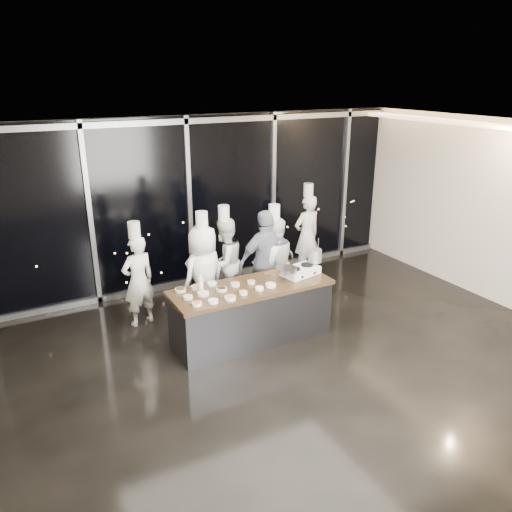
{
  "coord_description": "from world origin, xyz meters",
  "views": [
    {
      "loc": [
        -3.17,
        -5.18,
        3.87
      ],
      "look_at": [
        0.24,
        1.2,
        1.23
      ],
      "focal_mm": 35.0,
      "sensor_mm": 36.0,
      "label": 1
    }
  ],
  "objects_px": {
    "chef_right": "(274,263)",
    "chef_left": "(204,275)",
    "stock_pot": "(315,256)",
    "frying_pan": "(286,269)",
    "demo_counter": "(251,312)",
    "guest": "(266,261)",
    "chef_far_left": "(138,279)",
    "chef_center": "(225,262)",
    "stove": "(300,271)",
    "chef_side": "(307,235)"
  },
  "relations": [
    {
      "from": "demo_counter",
      "to": "frying_pan",
      "type": "height_order",
      "value": "frying_pan"
    },
    {
      "from": "chef_right",
      "to": "chef_left",
      "type": "bearing_deg",
      "value": 1.93
    },
    {
      "from": "frying_pan",
      "to": "chef_left",
      "type": "xyz_separation_m",
      "value": [
        -0.99,
        0.9,
        -0.22
      ]
    },
    {
      "from": "stove",
      "to": "stock_pot",
      "type": "bearing_deg",
      "value": -0.19
    },
    {
      "from": "stock_pot",
      "to": "frying_pan",
      "type": "bearing_deg",
      "value": -168.9
    },
    {
      "from": "stock_pot",
      "to": "chef_far_left",
      "type": "distance_m",
      "value": 2.86
    },
    {
      "from": "demo_counter",
      "to": "guest",
      "type": "height_order",
      "value": "guest"
    },
    {
      "from": "guest",
      "to": "demo_counter",
      "type": "bearing_deg",
      "value": 48.78
    },
    {
      "from": "demo_counter",
      "to": "guest",
      "type": "relative_size",
      "value": 1.38
    },
    {
      "from": "demo_counter",
      "to": "frying_pan",
      "type": "xyz_separation_m",
      "value": [
        0.58,
        -0.04,
        0.61
      ]
    },
    {
      "from": "chef_right",
      "to": "guest",
      "type": "bearing_deg",
      "value": 15.61
    },
    {
      "from": "demo_counter",
      "to": "chef_side",
      "type": "xyz_separation_m",
      "value": [
        2.2,
        1.82,
        0.4
      ]
    },
    {
      "from": "stock_pot",
      "to": "chef_far_left",
      "type": "height_order",
      "value": "chef_far_left"
    },
    {
      "from": "stove",
      "to": "stock_pot",
      "type": "distance_m",
      "value": 0.36
    },
    {
      "from": "demo_counter",
      "to": "stock_pot",
      "type": "relative_size",
      "value": 11.7
    },
    {
      "from": "stove",
      "to": "chef_far_left",
      "type": "relative_size",
      "value": 0.36
    },
    {
      "from": "frying_pan",
      "to": "demo_counter",
      "type": "bearing_deg",
      "value": 165.43
    },
    {
      "from": "chef_left",
      "to": "frying_pan",
      "type": "bearing_deg",
      "value": 118.25
    },
    {
      "from": "stove",
      "to": "chef_left",
      "type": "bearing_deg",
      "value": 136.35
    },
    {
      "from": "stock_pot",
      "to": "chef_center",
      "type": "distance_m",
      "value": 1.64
    },
    {
      "from": "stove",
      "to": "chef_left",
      "type": "distance_m",
      "value": 1.55
    },
    {
      "from": "guest",
      "to": "chef_right",
      "type": "height_order",
      "value": "chef_right"
    },
    {
      "from": "frying_pan",
      "to": "guest",
      "type": "bearing_deg",
      "value": 69.85
    },
    {
      "from": "chef_center",
      "to": "chef_far_left",
      "type": "bearing_deg",
      "value": -21.41
    },
    {
      "from": "demo_counter",
      "to": "chef_right",
      "type": "bearing_deg",
      "value": 44.19
    },
    {
      "from": "demo_counter",
      "to": "chef_side",
      "type": "relative_size",
      "value": 1.29
    },
    {
      "from": "stock_pot",
      "to": "chef_center",
      "type": "xyz_separation_m",
      "value": [
        -1.03,
        1.22,
        -0.34
      ]
    },
    {
      "from": "stock_pot",
      "to": "guest",
      "type": "distance_m",
      "value": 0.91
    },
    {
      "from": "demo_counter",
      "to": "chef_far_left",
      "type": "height_order",
      "value": "chef_far_left"
    },
    {
      "from": "demo_counter",
      "to": "stove",
      "type": "distance_m",
      "value": 1.02
    },
    {
      "from": "stock_pot",
      "to": "guest",
      "type": "height_order",
      "value": "guest"
    },
    {
      "from": "chef_right",
      "to": "chef_far_left",
      "type": "bearing_deg",
      "value": -9.47
    },
    {
      "from": "stove",
      "to": "chef_center",
      "type": "bearing_deg",
      "value": 108.44
    },
    {
      "from": "stock_pot",
      "to": "chef_center",
      "type": "height_order",
      "value": "chef_center"
    },
    {
      "from": "frying_pan",
      "to": "stock_pot",
      "type": "height_order",
      "value": "stock_pot"
    },
    {
      "from": "chef_left",
      "to": "demo_counter",
      "type": "bearing_deg",
      "value": 96.06
    },
    {
      "from": "stock_pot",
      "to": "chef_left",
      "type": "xyz_separation_m",
      "value": [
        -1.61,
        0.78,
        -0.3
      ]
    },
    {
      "from": "stock_pot",
      "to": "guest",
      "type": "relative_size",
      "value": 0.12
    },
    {
      "from": "stock_pot",
      "to": "chef_right",
      "type": "relative_size",
      "value": 0.11
    },
    {
      "from": "frying_pan",
      "to": "chef_right",
      "type": "relative_size",
      "value": 0.31
    },
    {
      "from": "frying_pan",
      "to": "chef_left",
      "type": "height_order",
      "value": "chef_left"
    },
    {
      "from": "frying_pan",
      "to": "stock_pot",
      "type": "bearing_deg",
      "value": 0.13
    },
    {
      "from": "chef_right",
      "to": "stove",
      "type": "bearing_deg",
      "value": 92.98
    },
    {
      "from": "chef_right",
      "to": "chef_side",
      "type": "relative_size",
      "value": 0.97
    },
    {
      "from": "stove",
      "to": "guest",
      "type": "xyz_separation_m",
      "value": [
        -0.17,
        0.79,
        -0.07
      ]
    },
    {
      "from": "chef_left",
      "to": "guest",
      "type": "relative_size",
      "value": 1.06
    },
    {
      "from": "stove",
      "to": "chef_far_left",
      "type": "height_order",
      "value": "chef_far_left"
    },
    {
      "from": "stove",
      "to": "chef_side",
      "type": "bearing_deg",
      "value": 42.82
    },
    {
      "from": "chef_far_left",
      "to": "guest",
      "type": "relative_size",
      "value": 0.98
    },
    {
      "from": "stove",
      "to": "chef_side",
      "type": "height_order",
      "value": "chef_side"
    }
  ]
}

